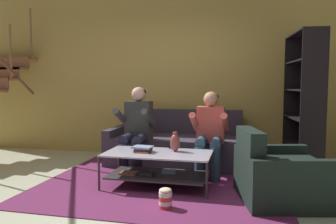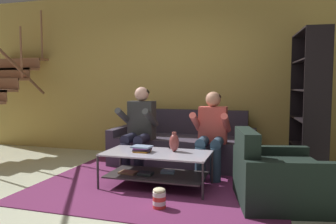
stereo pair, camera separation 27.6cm
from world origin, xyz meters
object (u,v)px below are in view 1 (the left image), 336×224
vase (175,142)px  bookshelf (305,114)px  armchair (278,176)px  person_seated_right (210,130)px  person_seated_left (137,125)px  coffee_table (157,164)px  book_stack (143,149)px  couch (180,146)px  popcorn_tub (165,198)px

vase → bookshelf: 1.98m
vase → armchair: bearing=-14.1°
person_seated_right → bookshelf: size_ratio=0.59×
person_seated_left → bookshelf: bookshelf is taller
coffee_table → book_stack: 0.26m
couch → person_seated_right: 0.85m
coffee_table → vase: vase is taller
coffee_table → vase: (0.20, 0.13, 0.26)m
person_seated_right → popcorn_tub: person_seated_right is taller
couch → popcorn_tub: size_ratio=10.17×
coffee_table → book_stack: bearing=-175.9°
bookshelf → person_seated_right: bearing=-160.6°
book_stack → person_seated_right: bearing=42.3°
vase → book_stack: size_ratio=0.96×
couch → person_seated_left: person_seated_left is taller
person_seated_left → coffee_table: (0.49, -0.68, -0.38)m
person_seated_left → book_stack: (0.31, -0.69, -0.20)m
coffee_table → person_seated_left: bearing=125.8°
armchair → popcorn_tub: (-1.13, -0.49, -0.16)m
person_seated_left → book_stack: size_ratio=4.86×
vase → popcorn_tub: bearing=-85.1°
couch → coffee_table: couch is taller
armchair → couch: bearing=133.8°
coffee_table → book_stack: size_ratio=5.15×
vase → person_seated_left: bearing=141.2°
armchair → coffee_table: bearing=172.8°
book_stack → popcorn_tub: size_ratio=1.16×
person_seated_right → bookshelf: (1.30, 0.46, 0.20)m
vase → popcorn_tub: 0.91m
bookshelf → vase: bearing=-149.0°
popcorn_tub → bookshelf: bearing=48.3°
couch → popcorn_tub: couch is taller
couch → book_stack: bearing=-100.0°
couch → armchair: size_ratio=2.07×
couch → coffee_table: size_ratio=1.70×
vase → book_stack: vase is taller
popcorn_tub → armchair: bearing=23.6°
couch → book_stack: (-0.22, -1.25, 0.18)m
vase → armchair: size_ratio=0.23×
couch → coffee_table: 1.24m
coffee_table → book_stack: (-0.18, -0.01, 0.18)m
couch → armchair: 1.96m
person_seated_right → book_stack: 1.03m
person_seated_right → book_stack: person_seated_right is taller
couch → armchair: (1.36, -1.41, -0.01)m
couch → book_stack: size_ratio=8.73×
person_seated_left → armchair: (1.89, -0.85, -0.40)m
bookshelf → couch: bearing=176.7°
person_seated_left → book_stack: bearing=-65.7°
person_seated_right → bookshelf: bookshelf is taller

